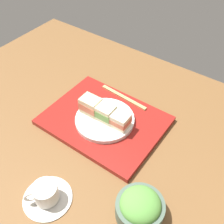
{
  "coord_description": "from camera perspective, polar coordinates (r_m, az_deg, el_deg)",
  "views": [
    {
      "loc": [
        -43.62,
        50.65,
        73.73
      ],
      "look_at": [
        -3.95,
        -4.46,
        5.0
      ],
      "focal_mm": 43.92,
      "sensor_mm": 36.0,
      "label": 1
    }
  ],
  "objects": [
    {
      "name": "coffee_cup",
      "position": [
        0.83,
        -13.58,
        -16.34
      ],
      "size": [
        14.23,
        14.23,
        6.29
      ],
      "color": "silver",
      "rests_on": "ground_plane"
    },
    {
      "name": "ground_plane",
      "position": [
        1.01,
        -3.31,
        -3.13
      ],
      "size": [
        140.0,
        100.0,
        3.0
      ],
      "primitive_type": "cube",
      "color": "brown"
    },
    {
      "name": "sandwich_near",
      "position": [
        0.93,
        1.49,
        -1.64
      ],
      "size": [
        7.13,
        5.52,
        5.08
      ],
      "color": "#EFE5C1",
      "rests_on": "sandwich_plate"
    },
    {
      "name": "chopsticks_pair",
      "position": [
        1.06,
        2.44,
        3.1
      ],
      "size": [
        20.82,
        2.74,
        0.7
      ],
      "color": "tan",
      "rests_on": "serving_tray"
    },
    {
      "name": "salad_bowl",
      "position": [
        0.78,
        5.85,
        -19.12
      ],
      "size": [
        13.33,
        13.33,
        8.38
      ],
      "color": "#4C6051",
      "rests_on": "ground_plane"
    },
    {
      "name": "sandwich_middle",
      "position": [
        0.95,
        -1.55,
        -0.05
      ],
      "size": [
        7.37,
        5.64,
        5.77
      ],
      "color": "beige",
      "rests_on": "sandwich_plate"
    },
    {
      "name": "serving_tray",
      "position": [
        0.99,
        -1.63,
        -1.8
      ],
      "size": [
        41.27,
        31.86,
        1.89
      ],
      "primitive_type": "cube",
      "color": "maroon",
      "rests_on": "ground_plane"
    },
    {
      "name": "sandwich_plate",
      "position": [
        0.97,
        -1.51,
        -1.57
      ],
      "size": [
        21.02,
        21.02,
        1.59
      ],
      "primitive_type": "cylinder",
      "color": "white",
      "rests_on": "serving_tray"
    },
    {
      "name": "sandwich_far",
      "position": [
        0.97,
        -4.45,
        1.39
      ],
      "size": [
        7.21,
        5.6,
        6.14
      ],
      "color": "beige",
      "rests_on": "sandwich_plate"
    }
  ]
}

